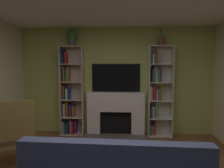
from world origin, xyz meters
TOP-DOWN VIEW (x-y plane):
  - wall_back_accent at (0.00, 2.71)m, footprint 4.79×0.06m
  - fireplace at (0.00, 2.56)m, footprint 1.47×0.53m
  - tv at (0.00, 2.65)m, footprint 1.15×0.06m
  - bookshelf_left at (-1.11, 2.56)m, footprint 0.55×0.32m
  - bookshelf_right at (0.98, 2.56)m, footprint 0.55×0.31m
  - potted_plant at (-1.05, 2.53)m, footprint 0.27×0.27m
  - vase_with_flowers at (1.05, 2.53)m, footprint 0.16×0.16m
  - armchair at (-1.55, 0.75)m, footprint 0.78×0.78m

SIDE VIEW (x-z plane):
  - fireplace at x=0.00m, z-range 0.03..1.06m
  - armchair at x=-1.55m, z-range 0.00..1.13m
  - bookshelf_left at x=-1.11m, z-range -0.11..2.01m
  - bookshelf_right at x=0.98m, z-range 0.00..2.13m
  - wall_back_accent at x=0.00m, z-range 0.00..2.60m
  - tv at x=0.00m, z-range 1.04..1.71m
  - vase_with_flowers at x=1.05m, z-range 2.05..2.46m
  - potted_plant at x=-1.05m, z-range 2.16..2.56m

